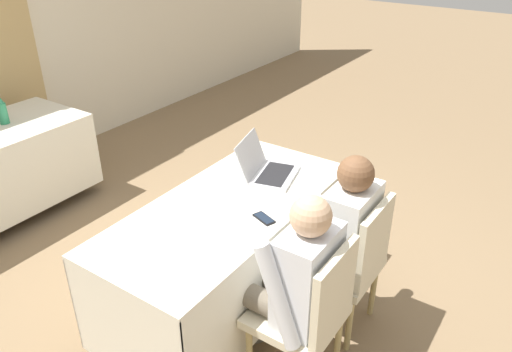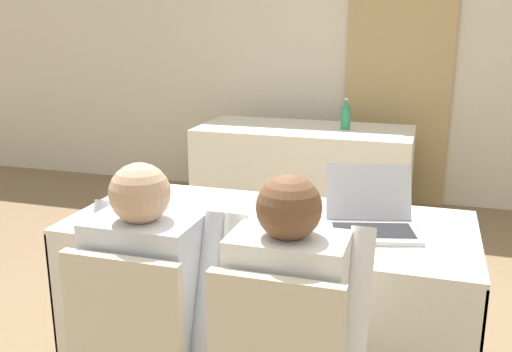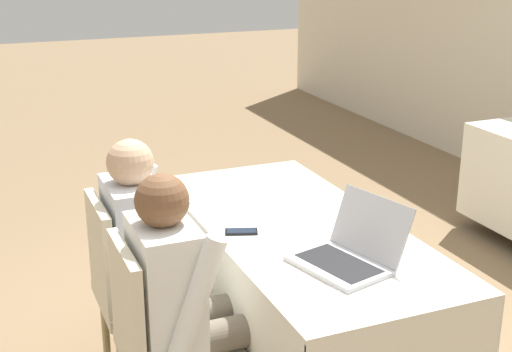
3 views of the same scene
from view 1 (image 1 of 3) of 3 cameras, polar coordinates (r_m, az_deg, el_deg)
ground_plane at (r=3.39m, az=-2.91°, el=-14.23°), size 24.00×24.00×0.00m
conference_table_near at (r=3.03m, az=-3.17°, el=-6.24°), size 1.72×0.78×0.76m
laptop at (r=3.22m, az=1.35°, el=0.78°), size 0.43×0.42×0.24m
cell_phone at (r=2.79m, az=0.92°, el=-4.87°), size 0.11×0.15×0.01m
paper_beside_laptop at (r=2.59m, az=-5.76°, el=-8.18°), size 0.30×0.35×0.00m
paper_centre_table at (r=3.36m, az=2.86°, el=1.15°), size 0.23×0.31×0.00m
water_bottle at (r=4.49m, az=-27.04°, el=6.70°), size 0.07×0.07×0.25m
chair_near_left at (r=2.63m, az=6.15°, el=-15.11°), size 0.44×0.44×0.89m
chair_near_right at (r=2.98m, az=10.78°, el=-9.51°), size 0.44×0.44×0.89m
person_checkered_shirt at (r=2.56m, az=4.28°, el=-11.66°), size 0.50×0.52×1.15m
person_white_shirt at (r=2.91m, az=9.23°, el=-6.37°), size 0.50×0.52×1.15m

